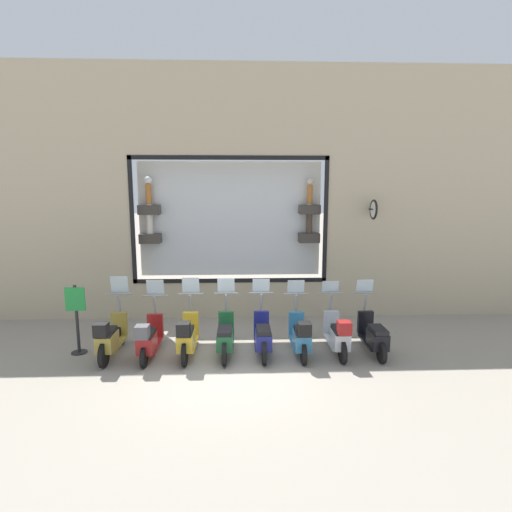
{
  "coord_description": "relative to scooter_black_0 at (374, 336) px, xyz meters",
  "views": [
    {
      "loc": [
        -8.18,
        -0.31,
        3.76
      ],
      "look_at": [
        2.05,
        -0.71,
        2.09
      ],
      "focal_mm": 28.0,
      "sensor_mm": 36.0,
      "label": 1
    }
  ],
  "objects": [
    {
      "name": "shop_sign_post",
      "position": [
        0.26,
        6.9,
        0.46
      ],
      "size": [
        0.36,
        0.45,
        1.63
      ],
      "color": "#232326",
      "rests_on": "ground_plane"
    },
    {
      "name": "scooter_teal_2",
      "position": [
        -0.06,
        1.73,
        0.04
      ],
      "size": [
        1.79,
        0.6,
        1.59
      ],
      "color": "black",
      "rests_on": "ground_plane"
    },
    {
      "name": "scooter_black_0",
      "position": [
        0.0,
        0.0,
        0.0
      ],
      "size": [
        1.79,
        0.61,
        1.59
      ],
      "color": "black",
      "rests_on": "ground_plane"
    },
    {
      "name": "scooter_olive_7",
      "position": [
        -0.05,
        6.06,
        0.07
      ],
      "size": [
        1.81,
        0.61,
        1.73
      ],
      "color": "black",
      "rests_on": "ground_plane"
    },
    {
      "name": "scooter_red_6",
      "position": [
        -0.07,
        5.19,
        0.04
      ],
      "size": [
        1.79,
        0.61,
        1.63
      ],
      "color": "black",
      "rests_on": "ground_plane"
    },
    {
      "name": "building_facade",
      "position": [
        3.0,
        3.4,
        3.26
      ],
      "size": [
        1.21,
        36.0,
        7.27
      ],
      "color": "tan",
      "rests_on": "ground_plane"
    },
    {
      "name": "scooter_silver_1",
      "position": [
        -0.06,
        0.87,
        0.05
      ],
      "size": [
        1.8,
        0.61,
        1.56
      ],
      "color": "black",
      "rests_on": "ground_plane"
    },
    {
      "name": "ground_plane",
      "position": [
        -0.6,
        3.4,
        -0.42
      ],
      "size": [
        120.0,
        120.0,
        0.0
      ],
      "primitive_type": "plane",
      "color": "gray"
    },
    {
      "name": "scooter_yellow_5",
      "position": [
        -0.05,
        4.33,
        0.06
      ],
      "size": [
        1.81,
        0.6,
        1.67
      ],
      "color": "black",
      "rests_on": "ground_plane"
    },
    {
      "name": "scooter_navy_3",
      "position": [
        0.01,
        2.6,
        0.02
      ],
      "size": [
        1.81,
        0.6,
        1.63
      ],
      "color": "black",
      "rests_on": "ground_plane"
    },
    {
      "name": "scooter_green_4",
      "position": [
        0.01,
        3.46,
        0.02
      ],
      "size": [
        1.81,
        0.61,
        1.65
      ],
      "color": "black",
      "rests_on": "ground_plane"
    }
  ]
}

